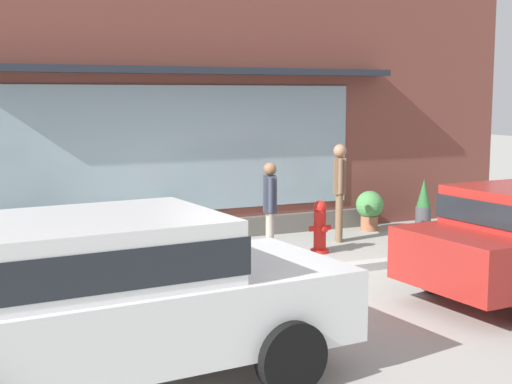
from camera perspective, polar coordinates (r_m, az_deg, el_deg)
name	(u,v)px	position (r m, az deg, el deg)	size (l,w,h in m)	color
ground_plane	(264,278)	(10.72, 0.65, -6.66)	(60.00, 60.00, 0.00)	#9E9B93
curb_strip	(270,277)	(10.53, 1.13, -6.59)	(14.00, 0.24, 0.12)	#B2B2AD
storefront	(186,101)	(13.32, -5.44, 7.00)	(14.00, 0.81, 5.13)	brown
fire_hydrant	(320,227)	(12.34, 4.97, -2.73)	(0.39, 0.35, 0.89)	red
pedestrian_with_handbag	(339,185)	(13.25, 6.48, 0.55)	(0.40, 0.59, 1.76)	brown
pedestrian_passerby	(270,204)	(11.67, 1.08, -0.95)	(0.29, 0.43, 1.57)	#9E9384
parked_car_white	(94,292)	(6.72, -12.43, -7.59)	(4.62, 2.25, 1.58)	white
potted_plant_window_right	(370,208)	(14.47, 8.79, -1.21)	(0.53, 0.53, 0.78)	#9E6042
potted_plant_low_front	(171,221)	(13.03, -6.56, -2.21)	(0.48, 0.48, 0.75)	#33473D
potted_plant_window_center	(424,204)	(15.15, 12.84, -0.89)	(0.31, 0.31, 0.96)	#4C4C51
potted_plant_trailing_edge	(32,236)	(12.15, -16.94, -3.27)	(0.45, 0.45, 0.73)	#4C4C51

